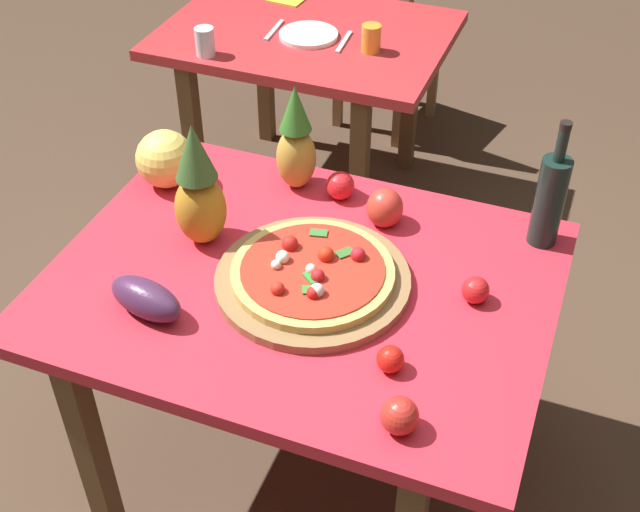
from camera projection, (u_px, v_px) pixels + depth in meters
ground_plane at (305, 460)px, 2.52m from camera, size 10.00×10.00×0.00m
display_table at (302, 303)px, 2.10m from camera, size 1.23×0.93×0.75m
background_table at (306, 56)px, 3.19m from camera, size 1.07×0.78×0.75m
dining_chair at (381, 33)px, 3.70m from camera, size 0.48×0.48×0.85m
pizza_board at (313, 280)px, 2.01m from camera, size 0.48×0.48×0.02m
pizza at (312, 272)px, 1.99m from camera, size 0.40×0.40×0.06m
wine_bottle at (550, 199)px, 2.06m from camera, size 0.08×0.08×0.35m
pineapple_left at (199, 191)px, 2.06m from camera, size 0.13×0.13×0.34m
pineapple_right at (296, 143)px, 2.25m from camera, size 0.11×0.11×0.31m
melon at (165, 159)px, 2.30m from camera, size 0.16×0.16×0.16m
bell_pepper at (385, 208)px, 2.18m from camera, size 0.10×0.10×0.11m
eggplant at (146, 299)px, 1.91m from camera, size 0.21×0.13×0.09m
tomato_by_bottle at (340, 186)px, 2.27m from camera, size 0.08×0.08×0.08m
tomato_at_corner at (475, 290)px, 1.95m from camera, size 0.07×0.07×0.07m
tomato_beside_pepper at (400, 416)px, 1.66m from camera, size 0.08×0.08×0.08m
tomato_near_board at (390, 359)px, 1.79m from camera, size 0.06×0.06×0.06m
drinking_glass_juice at (371, 38)px, 2.95m from camera, size 0.07×0.07×0.10m
drinking_glass_water at (205, 42)px, 2.93m from camera, size 0.07×0.07×0.10m
dinner_plate at (309, 35)px, 3.07m from camera, size 0.22×0.22×0.02m
fork_utensil at (274, 30)px, 3.11m from camera, size 0.03×0.18×0.01m
knife_utensil at (344, 42)px, 3.03m from camera, size 0.03×0.18×0.01m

